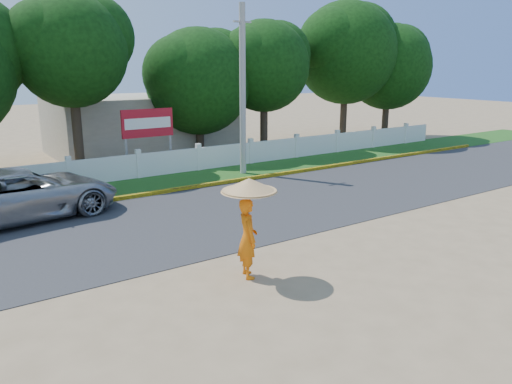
# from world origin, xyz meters

# --- Properties ---
(ground) EXTENTS (120.00, 120.00, 0.00)m
(ground) POSITION_xyz_m (0.00, 0.00, 0.00)
(ground) COLOR #9E8460
(ground) RESTS_ON ground
(road) EXTENTS (60.00, 7.00, 0.02)m
(road) POSITION_xyz_m (0.00, 4.50, 0.01)
(road) COLOR #38383A
(road) RESTS_ON ground
(grass_verge) EXTENTS (60.00, 3.50, 0.03)m
(grass_verge) POSITION_xyz_m (0.00, 9.75, 0.01)
(grass_verge) COLOR #2D601E
(grass_verge) RESTS_ON ground
(curb) EXTENTS (40.00, 0.18, 0.16)m
(curb) POSITION_xyz_m (0.00, 8.05, 0.08)
(curb) COLOR yellow
(curb) RESTS_ON ground
(fence) EXTENTS (40.00, 0.10, 1.10)m
(fence) POSITION_xyz_m (0.00, 11.20, 0.55)
(fence) COLOR silver
(fence) RESTS_ON ground
(building_near) EXTENTS (10.00, 6.00, 3.20)m
(building_near) POSITION_xyz_m (3.00, 18.00, 1.60)
(building_near) COLOR #B7AD99
(building_near) RESTS_ON ground
(utility_pole) EXTENTS (0.28, 0.28, 7.53)m
(utility_pole) POSITION_xyz_m (4.37, 9.40, 3.77)
(utility_pole) COLOR gray
(utility_pole) RESTS_ON ground
(vehicle) EXTENTS (6.44, 3.65, 1.70)m
(vehicle) POSITION_xyz_m (-5.42, 7.57, 0.85)
(vehicle) COLOR #95979C
(vehicle) RESTS_ON ground
(monk_with_parasol) EXTENTS (1.32, 1.32, 2.40)m
(monk_with_parasol) POSITION_xyz_m (-1.88, -0.42, 1.57)
(monk_with_parasol) COLOR orange
(monk_with_parasol) RESTS_ON ground
(billboard) EXTENTS (2.50, 0.13, 2.95)m
(billboard) POSITION_xyz_m (0.97, 12.30, 2.14)
(billboard) COLOR gray
(billboard) RESTS_ON ground
(tree_row) EXTENTS (39.14, 6.71, 8.90)m
(tree_row) POSITION_xyz_m (4.13, 14.16, 4.90)
(tree_row) COLOR #473828
(tree_row) RESTS_ON ground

